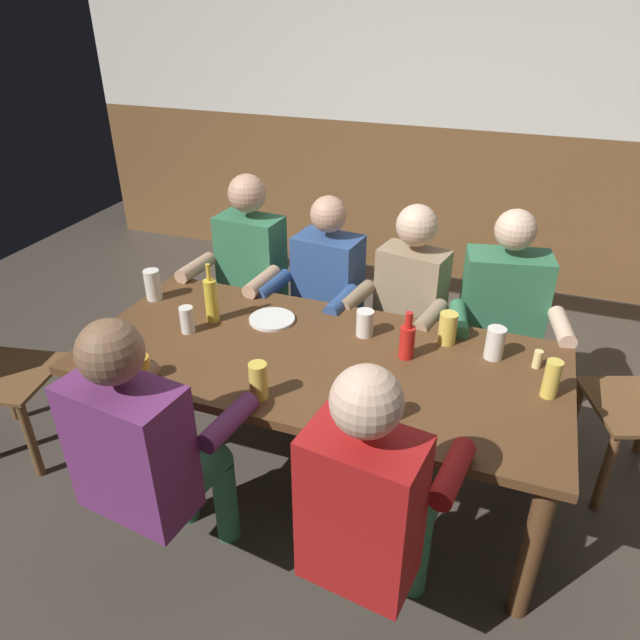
% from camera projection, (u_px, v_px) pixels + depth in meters
% --- Properties ---
extents(ground_plane, '(7.17, 7.17, 0.00)m').
position_uv_depth(ground_plane, '(332.00, 455.00, 3.05)').
color(ground_plane, '#423A33').
extents(back_wall_upper, '(5.98, 0.12, 1.32)m').
position_uv_depth(back_wall_upper, '(447.00, 29.00, 4.11)').
color(back_wall_upper, silver).
extents(back_wall_wainscot, '(5.98, 0.12, 1.20)m').
position_uv_depth(back_wall_wainscot, '(431.00, 202.00, 4.74)').
color(back_wall_wainscot, brown).
rests_on(back_wall_wainscot, ground_plane).
extents(dining_table, '(2.09, 0.95, 0.73)m').
position_uv_depth(dining_table, '(320.00, 372.00, 2.59)').
color(dining_table, brown).
rests_on(dining_table, ground_plane).
extents(person_0, '(0.53, 0.53, 1.25)m').
position_uv_depth(person_0, '(245.00, 276.00, 3.35)').
color(person_0, '#33724C').
rests_on(person_0, ground_plane).
extents(person_1, '(0.52, 0.57, 1.18)m').
position_uv_depth(person_1, '(321.00, 295.00, 3.22)').
color(person_1, '#2D4C84').
rests_on(person_1, ground_plane).
extents(person_2, '(0.53, 0.56, 1.19)m').
position_uv_depth(person_2, '(404.00, 308.00, 3.08)').
color(person_2, '#997F60').
rests_on(person_2, ground_plane).
extents(person_3, '(0.59, 0.59, 1.22)m').
position_uv_depth(person_3, '(503.00, 319.00, 2.94)').
color(person_3, '#33724C').
rests_on(person_3, ground_plane).
extents(person_4, '(0.59, 0.57, 1.23)m').
position_uv_depth(person_4, '(145.00, 446.00, 2.11)').
color(person_4, '#6B2D66').
rests_on(person_4, ground_plane).
extents(person_5, '(0.52, 0.56, 1.26)m').
position_uv_depth(person_5, '(370.00, 506.00, 1.87)').
color(person_5, '#AD1919').
rests_on(person_5, ground_plane).
extents(table_candle, '(0.04, 0.04, 0.08)m').
position_uv_depth(table_candle, '(538.00, 359.00, 2.45)').
color(table_candle, '#F9E08C').
rests_on(table_candle, dining_table).
extents(condiment_caddy, '(0.14, 0.10, 0.05)m').
position_uv_depth(condiment_caddy, '(111.00, 359.00, 2.47)').
color(condiment_caddy, '#B2B7BC').
rests_on(condiment_caddy, dining_table).
extents(plate_0, '(0.22, 0.22, 0.01)m').
position_uv_depth(plate_0, '(272.00, 319.00, 2.80)').
color(plate_0, white).
rests_on(plate_0, dining_table).
extents(bottle_0, '(0.07, 0.07, 0.22)m').
position_uv_depth(bottle_0, '(407.00, 340.00, 2.49)').
color(bottle_0, red).
rests_on(bottle_0, dining_table).
extents(bottle_1, '(0.06, 0.06, 0.30)m').
position_uv_depth(bottle_1, '(211.00, 300.00, 2.75)').
color(bottle_1, gold).
rests_on(bottle_1, dining_table).
extents(pint_glass_0, '(0.08, 0.08, 0.16)m').
position_uv_depth(pint_glass_0, '(153.00, 285.00, 2.97)').
color(pint_glass_0, white).
rests_on(pint_glass_0, dining_table).
extents(pint_glass_1, '(0.06, 0.06, 0.16)m').
position_uv_depth(pint_glass_1, '(552.00, 379.00, 2.26)').
color(pint_glass_1, '#E5C64C').
rests_on(pint_glass_1, dining_table).
extents(pint_glass_2, '(0.08, 0.08, 0.14)m').
position_uv_depth(pint_glass_2, '(495.00, 343.00, 2.50)').
color(pint_glass_2, white).
rests_on(pint_glass_2, dining_table).
extents(pint_glass_3, '(0.06, 0.06, 0.13)m').
position_uv_depth(pint_glass_3, '(187.00, 320.00, 2.69)').
color(pint_glass_3, white).
rests_on(pint_glass_3, dining_table).
extents(pint_glass_4, '(0.07, 0.07, 0.11)m').
position_uv_depth(pint_glass_4, '(388.00, 406.00, 2.15)').
color(pint_glass_4, '#E5C64C').
rests_on(pint_glass_4, dining_table).
extents(pint_glass_5, '(0.08, 0.08, 0.10)m').
position_uv_depth(pint_glass_5, '(141.00, 368.00, 2.37)').
color(pint_glass_5, gold).
rests_on(pint_glass_5, dining_table).
extents(pint_glass_6, '(0.08, 0.08, 0.15)m').
position_uv_depth(pint_glass_6, '(448.00, 328.00, 2.60)').
color(pint_glass_6, '#E5C64C').
rests_on(pint_glass_6, dining_table).
extents(pint_glass_7, '(0.08, 0.08, 0.12)m').
position_uv_depth(pint_glass_7, '(365.00, 323.00, 2.66)').
color(pint_glass_7, white).
rests_on(pint_glass_7, dining_table).
extents(pint_glass_8, '(0.07, 0.07, 0.15)m').
position_uv_depth(pint_glass_8, '(258.00, 381.00, 2.25)').
color(pint_glass_8, '#E5C64C').
rests_on(pint_glass_8, dining_table).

